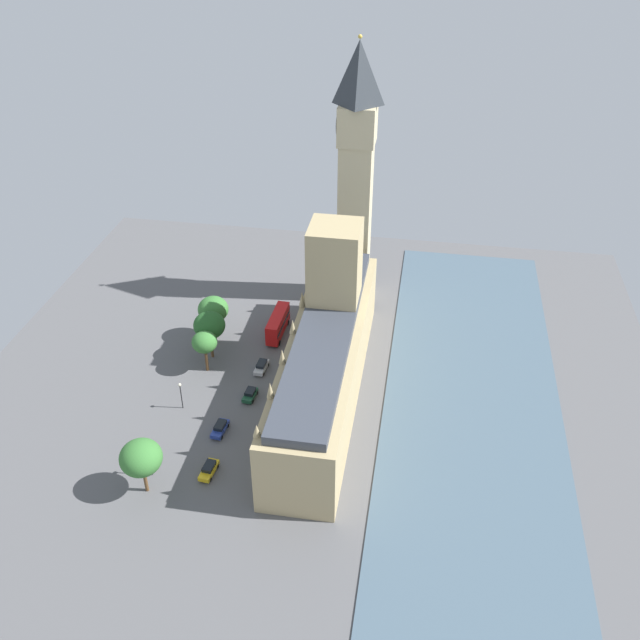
% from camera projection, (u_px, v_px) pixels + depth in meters
% --- Properties ---
extents(ground_plane, '(127.92, 127.92, 0.00)m').
position_uv_depth(ground_plane, '(314.00, 393.00, 127.75)').
color(ground_plane, '#565659').
extents(river_thames, '(31.42, 115.13, 0.25)m').
position_uv_depth(river_thames, '(472.00, 409.00, 123.74)').
color(river_thames, '#475B6B').
rests_on(river_thames, ground).
extents(parliament_building, '(12.48, 57.92, 29.15)m').
position_uv_depth(parliament_building, '(327.00, 350.00, 124.28)').
color(parliament_building, tan).
rests_on(parliament_building, ground).
extents(clock_tower, '(7.51, 7.51, 55.41)m').
position_uv_depth(clock_tower, '(356.00, 174.00, 140.13)').
color(clock_tower, '#CCBA8E').
rests_on(clock_tower, ground).
extents(double_decker_bus_near_tower, '(2.97, 10.59, 4.75)m').
position_uv_depth(double_decker_bus_near_tower, '(278.00, 323.00, 141.79)').
color(double_decker_bus_near_tower, red).
rests_on(double_decker_bus_near_tower, ground).
extents(car_silver_opposite_hall, '(2.18, 4.77, 1.74)m').
position_uv_depth(car_silver_opposite_hall, '(261.00, 366.00, 132.85)').
color(car_silver_opposite_hall, '#B7B7BC').
rests_on(car_silver_opposite_hall, ground).
extents(car_dark_green_far_end, '(2.22, 4.17, 1.74)m').
position_uv_depth(car_dark_green_far_end, '(250.00, 394.00, 126.06)').
color(car_dark_green_far_end, '#19472D').
rests_on(car_dark_green_far_end, ground).
extents(car_blue_kerbside, '(2.25, 4.74, 1.74)m').
position_uv_depth(car_blue_kerbside, '(220.00, 428.00, 118.67)').
color(car_blue_kerbside, navy).
rests_on(car_blue_kerbside, ground).
extents(car_yellow_cab_trailing, '(2.30, 4.76, 1.74)m').
position_uv_depth(car_yellow_cab_trailing, '(209.00, 469.00, 110.76)').
color(car_yellow_cab_trailing, gold).
rests_on(car_yellow_cab_trailing, ground).
extents(pedestrian_under_trees, '(0.66, 0.63, 1.55)m').
position_uv_depth(pedestrian_under_trees, '(289.00, 358.00, 135.45)').
color(pedestrian_under_trees, black).
rests_on(pedestrian_under_trees, ground).
extents(pedestrian_corner, '(0.47, 0.58, 1.65)m').
position_uv_depth(pedestrian_corner, '(288.00, 356.00, 135.91)').
color(pedestrian_corner, '#336B60').
rests_on(pedestrian_corner, ground).
extents(plane_tree_leading, '(6.13, 6.13, 10.10)m').
position_uv_depth(plane_tree_leading, '(209.00, 325.00, 132.74)').
color(plane_tree_leading, brown).
rests_on(plane_tree_leading, ground).
extents(plane_tree_midblock, '(6.13, 6.13, 9.51)m').
position_uv_depth(plane_tree_midblock, '(213.00, 310.00, 138.41)').
color(plane_tree_midblock, brown).
rests_on(plane_tree_midblock, ground).
extents(plane_tree_by_river_gate, '(6.52, 6.52, 9.87)m').
position_uv_depth(plane_tree_by_river_gate, '(141.00, 458.00, 104.33)').
color(plane_tree_by_river_gate, brown).
rests_on(plane_tree_by_river_gate, ground).
extents(plane_tree_slot_10, '(4.82, 4.82, 8.69)m').
position_uv_depth(plane_tree_slot_10, '(205.00, 342.00, 129.65)').
color(plane_tree_slot_10, brown).
rests_on(plane_tree_slot_10, ground).
extents(street_lamp_slot_11, '(0.56, 0.56, 6.06)m').
position_uv_depth(street_lamp_slot_11, '(149.00, 456.00, 108.62)').
color(street_lamp_slot_11, black).
rests_on(street_lamp_slot_11, ground).
extents(street_lamp_slot_12, '(0.56, 0.56, 5.61)m').
position_uv_depth(street_lamp_slot_12, '(181.00, 391.00, 122.07)').
color(street_lamp_slot_12, black).
rests_on(street_lamp_slot_12, ground).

